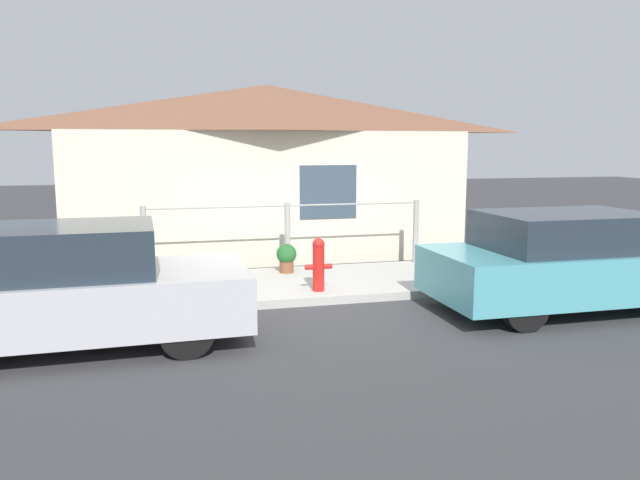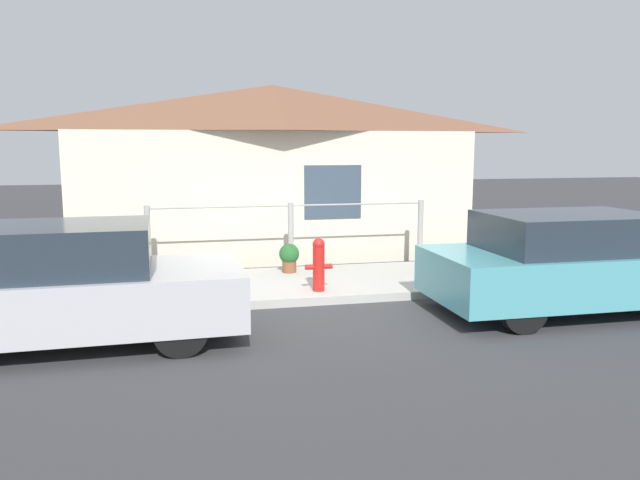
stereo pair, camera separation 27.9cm
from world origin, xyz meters
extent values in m
plane|color=#38383A|center=(0.00, 0.00, 0.00)|extent=(60.00, 60.00, 0.00)
cube|color=#B2AFA8|center=(0.00, 1.16, 0.06)|extent=(24.00, 2.31, 0.12)
cube|color=beige|center=(0.00, 3.05, 1.26)|extent=(7.66, 0.12, 2.53)
cube|color=#384756|center=(0.96, 2.98, 1.39)|extent=(1.10, 0.04, 1.00)
pyramid|color=brown|center=(0.00, 4.09, 2.98)|extent=(8.06, 2.20, 0.91)
cylinder|color=#999993|center=(-2.40, 2.16, 0.70)|extent=(0.10, 0.10, 1.16)
cylinder|color=#999993|center=(0.00, 2.16, 0.70)|extent=(0.10, 0.10, 1.16)
cylinder|color=#999993|center=(2.40, 2.16, 0.70)|extent=(0.10, 0.10, 1.16)
cylinder|color=#999993|center=(0.00, 2.16, 1.23)|extent=(4.80, 0.03, 0.03)
cube|color=#B7B7BC|center=(-3.15, -1.05, 0.53)|extent=(3.96, 1.78, 0.63)
cube|color=#232D38|center=(-3.31, -1.05, 1.12)|extent=(2.19, 1.53, 0.54)
cylinder|color=black|center=(-1.95, -0.30, 0.29)|extent=(0.59, 0.21, 0.59)
cylinder|color=black|center=(-1.92, -1.75, 0.29)|extent=(0.59, 0.21, 0.59)
cube|color=teal|center=(3.39, -1.05, 0.54)|extent=(4.03, 1.79, 0.64)
cube|color=#232D38|center=(3.23, -1.05, 1.11)|extent=(2.22, 1.56, 0.50)
cylinder|color=black|center=(4.64, -0.30, 0.29)|extent=(0.59, 0.20, 0.59)
cylinder|color=black|center=(2.15, -0.28, 0.29)|extent=(0.59, 0.20, 0.59)
cylinder|color=black|center=(2.14, -1.81, 0.29)|extent=(0.59, 0.20, 0.59)
cylinder|color=red|center=(0.10, 0.40, 0.45)|extent=(0.17, 0.17, 0.66)
sphere|color=red|center=(0.10, 0.40, 0.82)|extent=(0.18, 0.18, 0.18)
cylinder|color=red|center=(-0.03, 0.40, 0.49)|extent=(0.16, 0.08, 0.08)
cylinder|color=red|center=(0.22, 0.40, 0.49)|extent=(0.16, 0.08, 0.08)
cylinder|color=brown|center=(-0.09, 1.83, 0.22)|extent=(0.24, 0.24, 0.19)
sphere|color=#235B28|center=(-0.09, 1.83, 0.44)|extent=(0.34, 0.34, 0.34)
cylinder|color=#9E5638|center=(-2.75, 2.02, 0.22)|extent=(0.27, 0.27, 0.19)
sphere|color=#387F38|center=(-2.75, 2.02, 0.51)|extent=(0.53, 0.53, 0.53)
camera|label=1|loc=(-2.17, -8.34, 2.26)|focal=35.00mm
camera|label=2|loc=(-1.90, -8.41, 2.26)|focal=35.00mm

